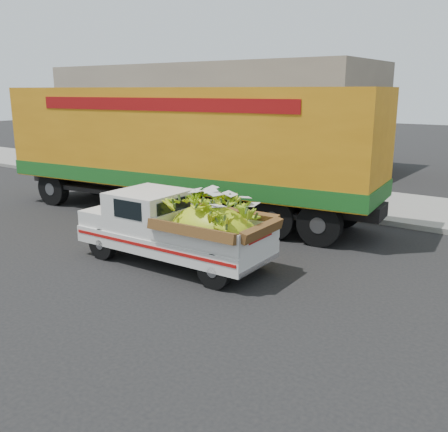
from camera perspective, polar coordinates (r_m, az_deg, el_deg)
The scene contains 6 objects.
ground at distance 12.79m, azimuth -9.54°, elevation -2.94°, with size 100.00×100.00×0.00m, color black.
curb at distance 16.79m, azimuth 3.24°, elevation 1.63°, with size 60.00×0.25×0.15m, color gray.
sidewalk at distance 18.57m, azimuth 6.70°, elevation 2.76°, with size 60.00×4.00×0.14m, color gray.
building_left at distance 27.56m, azimuth -1.98°, elevation 11.67°, with size 18.00×6.00×5.00m, color gray.
pickup_truck at distance 10.73m, azimuth -4.42°, elevation -1.50°, with size 4.45×1.73×1.55m.
semi_trailer at distance 15.05m, azimuth -4.76°, elevation 8.04°, with size 12.04×3.73×3.80m.
Camera 1 is at (8.71, -8.59, 3.74)m, focal length 40.00 mm.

